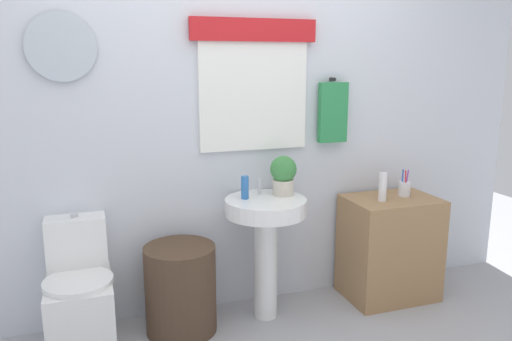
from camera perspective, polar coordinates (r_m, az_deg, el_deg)
name	(u,v)px	position (r m, az deg, el deg)	size (l,w,h in m)	color
back_wall	(227,112)	(3.25, -3.31, 6.62)	(4.40, 0.18, 2.60)	silver
toilet	(80,298)	(3.15, -19.39, -13.51)	(0.38, 0.51, 0.76)	white
laundry_hamper	(181,289)	(3.16, -8.58, -13.19)	(0.43, 0.43, 0.54)	#4C3828
pedestal_sink	(266,229)	(3.17, 1.10, -6.70)	(0.51, 0.51, 0.79)	white
faucet	(259,187)	(3.21, 0.39, -1.86)	(0.03, 0.03, 0.10)	silver
wooden_cabinet	(389,247)	(3.65, 14.94, -8.46)	(0.61, 0.44, 0.72)	#9E754C
soap_bottle	(245,187)	(3.10, -1.28, -1.94)	(0.05, 0.05, 0.14)	#2D6BB7
potted_plant	(283,174)	(3.18, 3.13, -0.40)	(0.17, 0.17, 0.25)	beige
lotion_bottle	(383,187)	(3.43, 14.24, -1.82)	(0.05, 0.05, 0.19)	white
toothbrush_cup	(404,188)	(3.60, 16.54, -1.97)	(0.08, 0.08, 0.19)	silver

